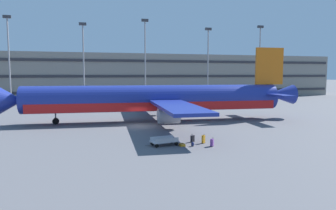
% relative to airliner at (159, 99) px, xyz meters
% --- Properties ---
extents(ground_plane, '(600.00, 600.00, 0.00)m').
position_rel_airliner_xyz_m(ground_plane, '(-3.50, -3.37, -3.24)').
color(ground_plane, '#5B5B60').
extents(terminal_structure, '(142.79, 17.93, 12.80)m').
position_rel_airliner_xyz_m(terminal_structure, '(-3.50, 51.49, 3.16)').
color(terminal_structure, gray).
rests_on(terminal_structure, ground_plane).
extents(airliner, '(43.34, 35.12, 11.03)m').
position_rel_airliner_xyz_m(airliner, '(0.00, 0.00, 0.00)').
color(airliner, navy).
rests_on(airliner, ground_plane).
extents(light_mast_left, '(1.80, 0.50, 20.69)m').
position_rel_airliner_xyz_m(light_mast_left, '(-27.61, 37.23, 8.78)').
color(light_mast_left, gray).
rests_on(light_mast_left, ground_plane).
extents(light_mast_center_left, '(1.80, 0.50, 19.72)m').
position_rel_airliner_xyz_m(light_mast_center_left, '(-10.57, 37.23, 8.28)').
color(light_mast_center_left, gray).
rests_on(light_mast_center_left, ground_plane).
extents(light_mast_center_right, '(1.80, 0.50, 21.29)m').
position_rel_airliner_xyz_m(light_mast_center_right, '(5.15, 37.23, 9.09)').
color(light_mast_center_right, gray).
rests_on(light_mast_center_right, ground_plane).
extents(light_mast_right, '(1.80, 0.50, 19.73)m').
position_rel_airliner_xyz_m(light_mast_right, '(22.92, 37.23, 8.28)').
color(light_mast_right, gray).
rests_on(light_mast_right, ground_plane).
extents(light_mast_far_right, '(1.80, 0.50, 20.97)m').
position_rel_airliner_xyz_m(light_mast_far_right, '(39.09, 37.23, 8.92)').
color(light_mast_far_right, gray).
rests_on(light_mast_far_right, ground_plane).
extents(suitcase_upright, '(0.48, 0.82, 0.21)m').
position_rel_airliner_xyz_m(suitcase_upright, '(-1.49, -15.97, -3.13)').
color(suitcase_upright, orange).
rests_on(suitcase_upright, ground_plane).
extents(suitcase_large, '(0.49, 0.45, 0.81)m').
position_rel_airliner_xyz_m(suitcase_large, '(0.06, -14.61, -2.87)').
color(suitcase_large, black).
rests_on(suitcase_large, ground_plane).
extents(suitcase_black, '(0.44, 0.46, 0.88)m').
position_rel_airliner_xyz_m(suitcase_black, '(1.22, -16.92, -2.85)').
color(suitcase_black, '#72388C').
rests_on(suitcase_black, ground_plane).
extents(suitcase_orange, '(0.42, 0.39, 0.92)m').
position_rel_airliner_xyz_m(suitcase_orange, '(0.92, -15.46, -2.80)').
color(suitcase_orange, orange).
rests_on(suitcase_orange, ground_plane).
extents(backpack_purple, '(0.40, 0.39, 0.48)m').
position_rel_airliner_xyz_m(backpack_purple, '(-0.56, -16.38, -3.03)').
color(backpack_purple, navy).
rests_on(backpack_purple, ground_plane).
extents(baggage_cart, '(3.37, 1.74, 0.82)m').
position_rel_airliner_xyz_m(baggage_cart, '(-3.11, -15.32, -2.81)').
color(baggage_cart, '#B7B7BC').
rests_on(baggage_cart, ground_plane).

